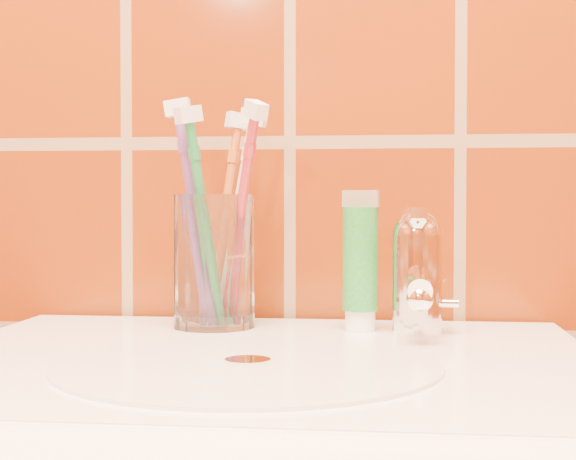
# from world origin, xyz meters

# --- Properties ---
(glass_tumbler) EXTENTS (0.11, 0.11, 0.13)m
(glass_tumbler) POSITION_xyz_m (-0.07, 1.12, 0.92)
(glass_tumbler) COLOR white
(glass_tumbler) RESTS_ON pedestal_sink
(toothpaste_tube) EXTENTS (0.04, 0.04, 0.14)m
(toothpaste_tube) POSITION_xyz_m (0.08, 1.11, 0.91)
(toothpaste_tube) COLOR white
(toothpaste_tube) RESTS_ON pedestal_sink
(faucet) EXTENTS (0.05, 0.11, 0.12)m
(faucet) POSITION_xyz_m (0.14, 1.09, 0.91)
(faucet) COLOR white
(faucet) RESTS_ON pedestal_sink
(toothbrush_0) EXTENTS (0.06, 0.06, 0.24)m
(toothbrush_0) POSITION_xyz_m (-0.08, 1.10, 0.96)
(toothbrush_0) COLOR #70428E
(toothbrush_0) RESTS_ON glass_tumbler
(toothbrush_1) EXTENTS (0.09, 0.08, 0.23)m
(toothbrush_1) POSITION_xyz_m (-0.06, 1.13, 0.96)
(toothbrush_1) COLOR #CC6124
(toothbrush_1) RESTS_ON glass_tumbler
(toothbrush_2) EXTENTS (0.14, 0.15, 0.24)m
(toothbrush_2) POSITION_xyz_m (-0.04, 1.10, 0.96)
(toothbrush_2) COLOR #A5232E
(toothbrush_2) RESTS_ON glass_tumbler
(toothbrush_3) EXTENTS (0.10, 0.10, 0.23)m
(toothbrush_3) POSITION_xyz_m (-0.07, 1.09, 0.96)
(toothbrush_3) COLOR #207B3F
(toothbrush_3) RESTS_ON glass_tumbler
(toothbrush_4) EXTENTS (0.08, 0.07, 0.23)m
(toothbrush_4) POSITION_xyz_m (-0.05, 1.12, 0.96)
(toothbrush_4) COLOR silver
(toothbrush_4) RESTS_ON glass_tumbler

